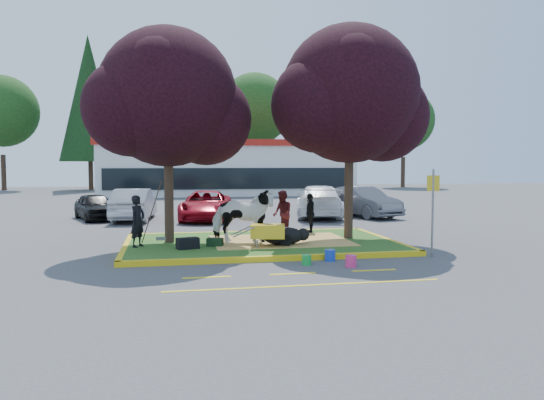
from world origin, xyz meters
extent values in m
plane|color=#424244|center=(0.00, 0.00, 0.00)|extent=(90.00, 90.00, 0.00)
cube|color=#24561A|center=(0.00, 0.00, 0.07)|extent=(8.00, 5.00, 0.15)
cube|color=yellow|center=(0.00, -2.58, 0.07)|extent=(8.30, 0.16, 0.15)
cube|color=yellow|center=(0.00, 2.58, 0.07)|extent=(8.30, 0.16, 0.15)
cube|color=yellow|center=(-4.08, 0.00, 0.07)|extent=(0.16, 5.30, 0.15)
cube|color=yellow|center=(4.08, 0.00, 0.07)|extent=(0.16, 5.30, 0.15)
cube|color=#EDBA61|center=(0.60, 0.00, 0.15)|extent=(4.20, 3.00, 0.01)
cylinder|color=black|center=(-2.80, 0.40, 1.91)|extent=(0.28, 0.28, 3.53)
sphere|color=black|center=(-2.80, 0.40, 4.56)|extent=(4.20, 4.20, 4.20)
sphere|color=black|center=(-1.64, 0.60, 3.93)|extent=(2.86, 2.86, 2.86)
sphere|color=black|center=(-3.85, 0.10, 4.18)|extent=(2.86, 2.86, 2.86)
cylinder|color=black|center=(2.90, 0.20, 2.00)|extent=(0.28, 0.28, 3.70)
sphere|color=black|center=(2.90, 0.20, 4.77)|extent=(4.40, 4.40, 4.40)
sphere|color=black|center=(4.11, 0.40, 4.11)|extent=(2.99, 2.99, 2.99)
sphere|color=black|center=(1.80, -0.10, 4.37)|extent=(2.99, 2.99, 2.99)
cube|color=yellow|center=(-2.00, -4.20, 0.00)|extent=(1.10, 0.12, 0.01)
cube|color=yellow|center=(0.00, -4.20, 0.00)|extent=(1.10, 0.12, 0.01)
cube|color=yellow|center=(2.00, -4.20, 0.00)|extent=(1.10, 0.12, 0.01)
cube|color=yellow|center=(0.00, -5.40, 0.00)|extent=(6.00, 0.10, 0.01)
cube|color=silver|center=(2.00, 28.00, 2.00)|extent=(20.00, 8.00, 4.00)
cube|color=#A21B11|center=(2.00, 28.00, 4.15)|extent=(20.40, 8.40, 0.50)
cube|color=black|center=(2.00, 23.95, 1.40)|extent=(19.00, 0.10, 1.60)
cylinder|color=black|center=(-18.00, 38.00, 1.68)|extent=(0.44, 0.44, 3.36)
sphere|color=#143811|center=(-18.00, 38.00, 7.44)|extent=(6.72, 6.72, 6.72)
cylinder|color=black|center=(-10.00, 37.00, 1.96)|extent=(0.44, 0.44, 3.92)
cone|color=black|center=(-10.00, 37.00, 8.68)|extent=(5.60, 5.60, 11.90)
cylinder|color=black|center=(-2.00, 38.50, 1.54)|extent=(0.44, 0.44, 3.08)
sphere|color=#143811|center=(-2.00, 38.50, 6.82)|extent=(6.16, 6.16, 6.16)
cylinder|color=black|center=(6.00, 37.50, 1.82)|extent=(0.44, 0.44, 3.64)
sphere|color=#143811|center=(6.00, 37.50, 8.06)|extent=(7.28, 7.28, 7.28)
cylinder|color=black|center=(14.00, 38.00, 1.75)|extent=(0.44, 0.44, 3.50)
cone|color=black|center=(14.00, 38.00, 7.75)|extent=(5.00, 5.00, 10.62)
cylinder|color=black|center=(22.00, 37.00, 1.61)|extent=(0.44, 0.44, 3.22)
sphere|color=#143811|center=(22.00, 37.00, 7.13)|extent=(6.44, 6.44, 6.44)
imported|color=silver|center=(-0.63, -0.29, 0.98)|extent=(2.15, 1.49, 1.66)
ellipsoid|color=black|center=(0.50, -0.84, 0.42)|extent=(1.30, 0.82, 0.54)
imported|color=black|center=(-3.70, -0.35, 0.90)|extent=(0.60, 0.65, 1.50)
imported|color=#441316|center=(0.90, 1.08, 0.91)|extent=(0.70, 0.83, 1.52)
imported|color=black|center=(2.02, 1.67, 0.84)|extent=(0.63, 0.88, 1.39)
cylinder|color=black|center=(0.51, -1.17, 0.32)|extent=(0.36, 0.14, 0.35)
cylinder|color=slate|center=(-0.36, -1.38, 0.28)|extent=(0.04, 0.04, 0.25)
cylinder|color=slate|center=(-0.36, -0.96, 0.28)|extent=(0.04, 0.04, 0.25)
cube|color=gold|center=(-0.02, -1.17, 0.62)|extent=(1.07, 0.78, 0.39)
cylinder|color=slate|center=(-0.75, -1.38, 0.63)|extent=(0.62, 0.18, 0.32)
cylinder|color=slate|center=(-0.75, -0.96, 0.63)|extent=(0.62, 0.18, 0.32)
cube|color=black|center=(-2.30, -0.99, 0.31)|extent=(0.68, 0.50, 0.31)
cube|color=black|center=(-1.50, -0.70, 0.27)|extent=(0.52, 0.43, 0.24)
cylinder|color=slate|center=(4.30, -2.70, 1.20)|extent=(0.06, 0.06, 2.41)
cube|color=gold|center=(4.30, -2.70, 2.02)|extent=(0.33, 0.11, 0.43)
cylinder|color=green|center=(0.59, -3.21, 0.13)|extent=(0.28, 0.28, 0.26)
cylinder|color=#E33277|center=(1.60, -3.68, 0.15)|extent=(0.30, 0.30, 0.30)
cylinder|color=blue|center=(1.34, -2.80, 0.15)|extent=(0.37, 0.37, 0.30)
imported|color=black|center=(-6.06, 9.02, 0.60)|extent=(2.53, 3.82, 1.21)
imported|color=#A0A2A8|center=(-4.32, 8.39, 0.72)|extent=(1.92, 4.47, 1.43)
imported|color=#A40D1C|center=(-1.12, 7.97, 0.66)|extent=(2.84, 5.01, 1.32)
imported|color=white|center=(4.23, 8.14, 0.76)|extent=(3.35, 5.58, 1.51)
imported|color=#56575D|center=(6.35, 7.98, 0.72)|extent=(2.75, 4.60, 1.43)
camera|label=1|loc=(-2.85, -16.05, 2.58)|focal=35.00mm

